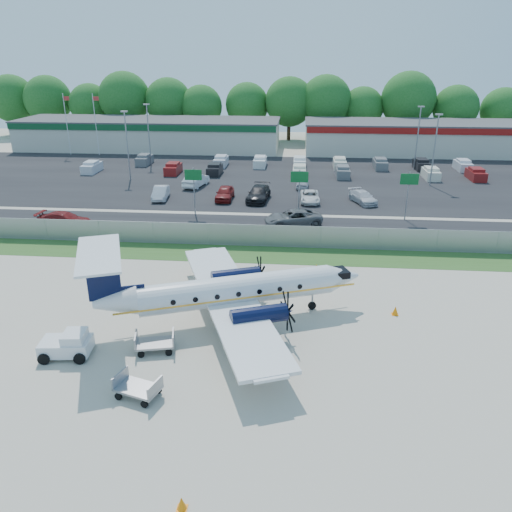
# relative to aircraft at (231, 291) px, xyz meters

# --- Properties ---
(ground) EXTENTS (170.00, 170.00, 0.00)m
(ground) POSITION_rel_aircraft_xyz_m (1.09, -0.53, -2.12)
(ground) COLOR #B8AF9C
(ground) RESTS_ON ground
(grass_verge) EXTENTS (170.00, 4.00, 0.02)m
(grass_verge) POSITION_rel_aircraft_xyz_m (1.09, 11.47, -2.11)
(grass_verge) COLOR #2D561E
(grass_verge) RESTS_ON ground
(access_road) EXTENTS (170.00, 8.00, 0.02)m
(access_road) POSITION_rel_aircraft_xyz_m (1.09, 18.47, -2.11)
(access_road) COLOR black
(access_road) RESTS_ON ground
(parking_lot) EXTENTS (170.00, 32.00, 0.02)m
(parking_lot) POSITION_rel_aircraft_xyz_m (1.09, 39.47, -2.11)
(parking_lot) COLOR black
(parking_lot) RESTS_ON ground
(perimeter_fence) EXTENTS (120.00, 0.06, 1.99)m
(perimeter_fence) POSITION_rel_aircraft_xyz_m (1.09, 13.47, -1.12)
(perimeter_fence) COLOR gray
(perimeter_fence) RESTS_ON ground
(building_west) EXTENTS (46.40, 12.40, 5.24)m
(building_west) POSITION_rel_aircraft_xyz_m (-22.91, 61.45, 0.51)
(building_west) COLOR beige
(building_west) RESTS_ON ground
(building_east) EXTENTS (44.40, 12.40, 5.24)m
(building_east) POSITION_rel_aircraft_xyz_m (27.09, 61.45, 0.51)
(building_east) COLOR beige
(building_east) RESTS_ON ground
(sign_left) EXTENTS (1.80, 0.26, 5.00)m
(sign_left) POSITION_rel_aircraft_xyz_m (-6.91, 22.38, 1.49)
(sign_left) COLOR gray
(sign_left) RESTS_ON ground
(sign_mid) EXTENTS (1.80, 0.26, 5.00)m
(sign_mid) POSITION_rel_aircraft_xyz_m (4.09, 22.38, 1.49)
(sign_mid) COLOR gray
(sign_mid) RESTS_ON ground
(sign_right) EXTENTS (1.80, 0.26, 5.00)m
(sign_right) POSITION_rel_aircraft_xyz_m (15.09, 22.38, 1.49)
(sign_right) COLOR gray
(sign_right) RESTS_ON ground
(flagpole_west) EXTENTS (1.06, 0.12, 10.00)m
(flagpole_west) POSITION_rel_aircraft_xyz_m (-34.84, 54.47, 3.52)
(flagpole_west) COLOR silver
(flagpole_west) RESTS_ON ground
(flagpole_east) EXTENTS (1.06, 0.12, 10.00)m
(flagpole_east) POSITION_rel_aircraft_xyz_m (-29.84, 54.47, 3.52)
(flagpole_east) COLOR silver
(flagpole_east) RESTS_ON ground
(light_pole_nw) EXTENTS (0.90, 0.35, 9.09)m
(light_pole_nw) POSITION_rel_aircraft_xyz_m (-18.91, 37.47, 3.11)
(light_pole_nw) COLOR gray
(light_pole_nw) RESTS_ON ground
(light_pole_ne) EXTENTS (0.90, 0.35, 9.09)m
(light_pole_ne) POSITION_rel_aircraft_xyz_m (21.09, 37.47, 3.11)
(light_pole_ne) COLOR gray
(light_pole_ne) RESTS_ON ground
(light_pole_sw) EXTENTS (0.90, 0.35, 9.09)m
(light_pole_sw) POSITION_rel_aircraft_xyz_m (-18.91, 47.47, 3.11)
(light_pole_sw) COLOR gray
(light_pole_sw) RESTS_ON ground
(light_pole_se) EXTENTS (0.90, 0.35, 9.09)m
(light_pole_se) POSITION_rel_aircraft_xyz_m (21.09, 47.47, 3.11)
(light_pole_se) COLOR gray
(light_pole_se) RESTS_ON ground
(tree_line) EXTENTS (112.00, 6.00, 14.00)m
(tree_line) POSITION_rel_aircraft_xyz_m (1.09, 73.47, -2.12)
(tree_line) COLOR #1B591A
(tree_line) RESTS_ON ground
(aircraft) EXTENTS (17.83, 17.35, 5.49)m
(aircraft) POSITION_rel_aircraft_xyz_m (0.00, 0.00, 0.00)
(aircraft) COLOR silver
(aircraft) RESTS_ON ground
(pushback_tug) EXTENTS (2.89, 2.21, 1.48)m
(pushback_tug) POSITION_rel_aircraft_xyz_m (-8.68, -4.78, -1.41)
(pushback_tug) COLOR silver
(pushback_tug) RESTS_ON ground
(baggage_cart_near) EXTENTS (2.48, 1.91, 1.15)m
(baggage_cart_near) POSITION_rel_aircraft_xyz_m (-3.65, -8.05, -1.59)
(baggage_cart_near) COLOR gray
(baggage_cart_near) RESTS_ON ground
(baggage_cart_far) EXTENTS (2.45, 1.78, 1.17)m
(baggage_cart_far) POSITION_rel_aircraft_xyz_m (-3.92, -3.91, -1.58)
(baggage_cart_far) COLOR gray
(baggage_cart_far) RESTS_ON ground
(cone_nose) EXTENTS (0.43, 0.43, 0.61)m
(cone_nose) POSITION_rel_aircraft_xyz_m (10.60, 1.67, -1.83)
(cone_nose) COLOR orange
(cone_nose) RESTS_ON ground
(cone_port_wing) EXTENTS (0.41, 0.41, 0.58)m
(cone_port_wing) POSITION_rel_aircraft_xyz_m (0.00, -14.43, -1.85)
(cone_port_wing) COLOR orange
(cone_port_wing) RESTS_ON ground
(cone_starboard_wing) EXTENTS (0.43, 0.43, 0.62)m
(cone_starboard_wing) POSITION_rel_aircraft_xyz_m (5.62, 8.32, -1.83)
(cone_starboard_wing) COLOR orange
(cone_starboard_wing) RESTS_ON ground
(road_car_west) EXTENTS (5.51, 2.55, 1.56)m
(road_car_west) POSITION_rel_aircraft_xyz_m (-18.77, 16.92, -2.12)
(road_car_west) COLOR maroon
(road_car_west) RESTS_ON ground
(road_car_mid) EXTENTS (6.19, 4.01, 1.59)m
(road_car_mid) POSITION_rel_aircraft_xyz_m (3.59, 19.55, -2.12)
(road_car_mid) COLOR #595B5E
(road_car_mid) RESTS_ON ground
(parked_car_a) EXTENTS (2.04, 4.65, 1.48)m
(parked_car_a) POSITION_rel_aircraft_xyz_m (-12.17, 28.14, -2.12)
(parked_car_a) COLOR silver
(parked_car_a) RESTS_ON ground
(parked_car_b) EXTENTS (1.92, 4.70, 1.60)m
(parked_car_b) POSITION_rel_aircraft_xyz_m (-4.57, 28.43, -2.12)
(parked_car_b) COLOR maroon
(parked_car_b) RESTS_ON ground
(parked_car_c) EXTENTS (2.81, 5.85, 1.64)m
(parked_car_c) POSITION_rel_aircraft_xyz_m (-0.60, 28.46, -2.12)
(parked_car_c) COLOR black
(parked_car_c) RESTS_ON ground
(parked_car_d) EXTENTS (2.29, 4.73, 1.30)m
(parked_car_d) POSITION_rel_aircraft_xyz_m (5.36, 28.31, -2.12)
(parked_car_d) COLOR silver
(parked_car_d) RESTS_ON ground
(parked_car_e) EXTENTS (3.44, 5.02, 1.35)m
(parked_car_e) POSITION_rel_aircraft_xyz_m (11.45, 28.45, -2.12)
(parked_car_e) COLOR silver
(parked_car_e) RESTS_ON ground
(parked_car_f) EXTENTS (2.77, 5.33, 1.67)m
(parked_car_f) POSITION_rel_aircraft_xyz_m (-9.19, 34.41, -2.12)
(parked_car_f) COLOR silver
(parked_car_f) RESTS_ON ground
(parked_car_g) EXTENTS (1.70, 3.89, 1.30)m
(parked_car_g) POSITION_rel_aircraft_xyz_m (4.52, 34.84, -2.12)
(parked_car_g) COLOR silver
(parked_car_g) RESTS_ON ground
(far_parking_rows) EXTENTS (56.00, 10.00, 1.60)m
(far_parking_rows) POSITION_rel_aircraft_xyz_m (1.09, 44.47, -2.12)
(far_parking_rows) COLOR gray
(far_parking_rows) RESTS_ON ground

